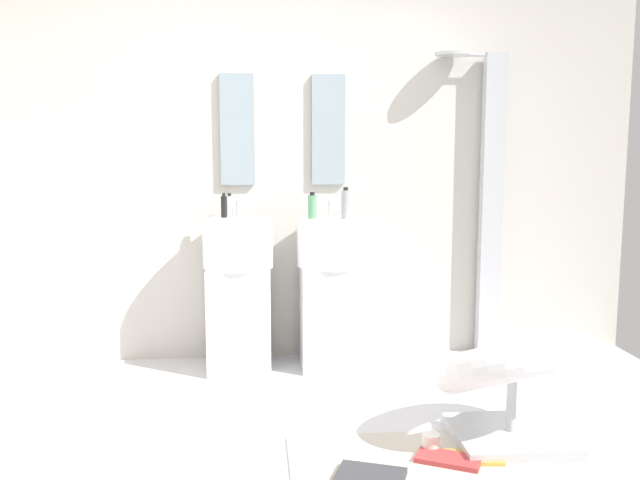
{
  "coord_description": "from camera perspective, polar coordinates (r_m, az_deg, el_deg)",
  "views": [
    {
      "loc": [
        -0.18,
        -3.03,
        1.45
      ],
      "look_at": [
        0.15,
        0.55,
        0.95
      ],
      "focal_mm": 38.79,
      "sensor_mm": 36.0,
      "label": 1
    }
  ],
  "objects": [
    {
      "name": "ground_plane",
      "position": [
        3.37,
        -1.76,
        -17.93
      ],
      "size": [
        4.8,
        3.6,
        0.04
      ],
      "primitive_type": "cube",
      "color": "silver"
    },
    {
      "name": "rear_partition",
      "position": [
        4.69,
        -3.09,
        6.08
      ],
      "size": [
        4.8,
        0.1,
        2.6
      ],
      "primitive_type": "cube",
      "color": "beige",
      "rests_on": "ground_plane"
    },
    {
      "name": "pedestal_sink_left",
      "position": [
        4.48,
        -6.73,
        -4.19
      ],
      "size": [
        0.45,
        0.45,
        1.08
      ],
      "color": "white",
      "rests_on": "ground_plane"
    },
    {
      "name": "pedestal_sink_right",
      "position": [
        4.5,
        0.97,
        -4.06
      ],
      "size": [
        0.45,
        0.45,
        1.08
      ],
      "color": "white",
      "rests_on": "ground_plane"
    },
    {
      "name": "vanity_mirror_left",
      "position": [
        4.61,
        -6.87,
        9.02
      ],
      "size": [
        0.22,
        0.03,
        0.72
      ],
      "primitive_type": "cube",
      "color": "#8C9EA8"
    },
    {
      "name": "vanity_mirror_right",
      "position": [
        4.64,
        0.68,
        9.07
      ],
      "size": [
        0.22,
        0.03,
        0.72
      ],
      "primitive_type": "cube",
      "color": "#8C9EA8"
    },
    {
      "name": "shower_column",
      "position": [
        4.84,
        13.76,
        3.31
      ],
      "size": [
        0.49,
        0.24,
        2.05
      ],
      "color": "#B7BABF",
      "rests_on": "ground_plane"
    },
    {
      "name": "lounge_chair",
      "position": [
        3.53,
        15.6,
        -10.54
      ],
      "size": [
        1.01,
        1.01,
        0.65
      ],
      "color": "#B7BABF",
      "rests_on": "ground_plane"
    },
    {
      "name": "area_rug",
      "position": [
        3.31,
        7.94,
        -18.06
      ],
      "size": [
        1.14,
        0.75,
        0.01
      ],
      "primitive_type": "cube",
      "color": "beige",
      "rests_on": "ground_plane"
    },
    {
      "name": "magazine_red",
      "position": [
        3.36,
        10.54,
        -17.35
      ],
      "size": [
        0.33,
        0.26,
        0.02
      ],
      "primitive_type": "cube",
      "rotation": [
        0.0,
        0.0,
        -0.48
      ],
      "color": "#B73838",
      "rests_on": "area_rug"
    },
    {
      "name": "magazine_charcoal",
      "position": [
        3.16,
        4.16,
        -18.93
      ],
      "size": [
        0.35,
        0.3,
        0.03
      ],
      "primitive_type": "cube",
      "rotation": [
        0.0,
        0.0,
        -0.37
      ],
      "color": "#38383D",
      "rests_on": "area_rug"
    },
    {
      "name": "magazine_ochre",
      "position": [
        3.41,
        12.53,
        -17.1
      ],
      "size": [
        0.28,
        0.18,
        0.02
      ],
      "primitive_type": "cube",
      "rotation": [
        0.0,
        0.0,
        -0.12
      ],
      "color": "gold",
      "rests_on": "area_rug"
    },
    {
      "name": "coffee_mug",
      "position": [
        3.45,
        9.13,
        -16.15
      ],
      "size": [
        0.09,
        0.09,
        0.08
      ],
      "primitive_type": "cylinder",
      "color": "white",
      "rests_on": "area_rug"
    },
    {
      "name": "soap_bottle_white",
      "position": [
        4.55,
        -7.47,
        2.83
      ],
      "size": [
        0.04,
        0.04,
        0.15
      ],
      "color": "white",
      "rests_on": "pedestal_sink_left"
    },
    {
      "name": "soap_bottle_grey",
      "position": [
        4.36,
        2.14,
        2.98
      ],
      "size": [
        0.06,
        0.06,
        0.2
      ],
      "color": "#99999E",
      "rests_on": "pedestal_sink_right"
    },
    {
      "name": "soap_bottle_black",
      "position": [
        4.48,
        -7.92,
        2.77
      ],
      "size": [
        0.04,
        0.04,
        0.16
      ],
      "color": "black",
      "rests_on": "pedestal_sink_left"
    },
    {
      "name": "soap_bottle_green",
      "position": [
        4.36,
        -0.64,
        2.79
      ],
      "size": [
        0.06,
        0.06,
        0.17
      ],
      "color": "#59996B",
      "rests_on": "pedestal_sink_right"
    }
  ]
}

